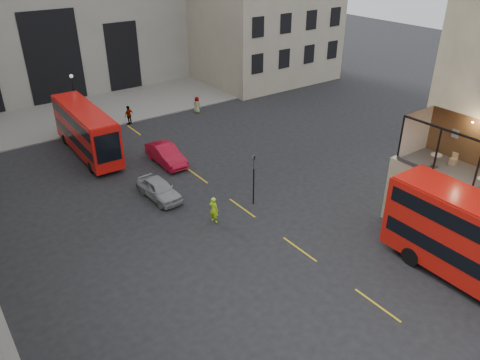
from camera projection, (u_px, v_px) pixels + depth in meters
ground at (401, 290)px, 25.45m from camera, size 140.00×140.00×0.00m
host_frontage at (476, 217)px, 27.76m from camera, size 3.00×11.00×4.50m
gateway at (33, 10)px, 52.75m from camera, size 35.00×10.60×18.00m
pavement_far at (67, 115)px, 49.48m from camera, size 40.00×12.00×0.12m
traffic_light_near at (254, 174)px, 32.37m from camera, size 0.16×0.20×3.80m
street_lamp_b at (76, 104)px, 45.52m from camera, size 0.36×0.36×5.33m
bus_far at (86, 129)px, 39.93m from camera, size 2.62×10.57×4.20m
car_a at (159, 189)px, 33.92m from camera, size 1.98×4.39×1.46m
car_b at (166, 155)px, 39.01m from camera, size 1.69×4.81×1.58m
bicycle at (148, 182)px, 35.40m from camera, size 1.83×1.15×0.91m
cyclist at (214, 210)px, 31.02m from camera, size 0.66×0.79×1.86m
pedestrian_b at (71, 133)px, 43.21m from camera, size 1.06×1.20×1.62m
pedestrian_c at (129, 115)px, 46.91m from camera, size 1.22×0.84×1.92m
pedestrian_d at (197, 105)px, 49.94m from camera, size 0.88×1.01×1.75m
cafe_table_far at (436, 159)px, 28.18m from camera, size 0.66×0.66×0.82m
cafe_chair_d at (453, 161)px, 28.62m from camera, size 0.42×0.42×0.75m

